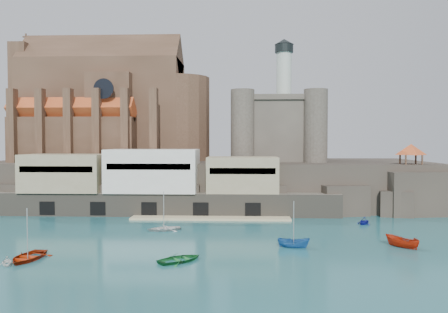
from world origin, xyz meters
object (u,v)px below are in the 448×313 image
at_px(boat_1, 7,265).
at_px(boat_2, 294,247).
at_px(church, 111,111).
at_px(pavilion, 411,151).
at_px(castle_keep, 276,126).
at_px(boat_0, 28,260).

height_order(boat_1, boat_2, boat_2).
height_order(church, pavilion, church).
bearing_deg(church, castle_keep, -1.11).
xyz_separation_m(church, pavilion, (66.13, -15.85, -9.40)).
bearing_deg(church, boat_0, -83.99).
bearing_deg(church, pavilion, -13.48).
height_order(boat_0, boat_1, boat_0).
bearing_deg(boat_1, boat_2, -12.57).
distance_m(boat_0, boat_1, 2.76).
relative_size(church, pavilion, 7.34).
xyz_separation_m(church, boat_0, (5.57, -52.91, -22.13)).
relative_size(castle_keep, boat_2, 6.60).
bearing_deg(boat_2, castle_keep, 7.97).
bearing_deg(boat_1, boat_0, 32.97).
distance_m(boat_0, boat_2, 34.45).
relative_size(pavilion, boat_1, 2.42).
xyz_separation_m(boat_1, boat_2, (34.91, 10.03, 0.00)).
bearing_deg(pavilion, boat_0, -148.54).
relative_size(pavilion, boat_0, 1.01).
xyz_separation_m(pavilion, boat_1, (-61.88, -39.48, -12.73)).
height_order(boat_0, boat_2, boat_0).
relative_size(castle_keep, boat_1, 11.09).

